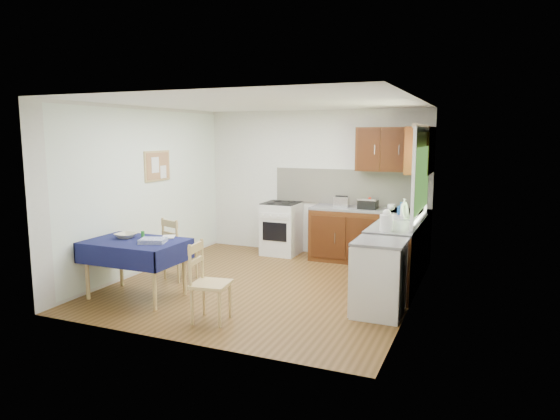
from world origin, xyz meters
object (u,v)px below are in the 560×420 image
at_px(dining_table, 135,249).
at_px(sandwich_press, 368,204).
at_px(chair_near, 207,280).
at_px(toaster, 342,202).
at_px(chair_far, 177,247).
at_px(dish_rack, 405,217).
at_px(kettle, 386,221).

height_order(dining_table, sandwich_press, sandwich_press).
bearing_deg(chair_near, toaster, -18.70).
distance_m(chair_far, toaster, 2.79).
xyz_separation_m(sandwich_press, dish_rack, (0.70, -0.73, -0.06)).
relative_size(dining_table, chair_near, 1.36).
xyz_separation_m(chair_near, toaster, (0.62, 3.27, 0.51)).
relative_size(chair_near, kettle, 3.29).
distance_m(toaster, kettle, 2.11).
bearing_deg(toaster, dish_rack, -33.41).
bearing_deg(dish_rack, toaster, 157.18).
bearing_deg(kettle, chair_far, -176.03).
height_order(chair_far, kettle, kettle).
xyz_separation_m(chair_far, kettle, (2.95, 0.20, 0.54)).
bearing_deg(dining_table, chair_far, 87.74).
bearing_deg(toaster, chair_far, -132.31).
relative_size(chair_near, toaster, 3.70).
bearing_deg(chair_far, sandwich_press, -120.54).
bearing_deg(dish_rack, kettle, -82.76).
xyz_separation_m(chair_far, chair_near, (1.24, -1.25, -0.00)).
xyz_separation_m(chair_far, sandwich_press, (2.32, 1.97, 0.51)).
relative_size(dining_table, kettle, 4.49).
bearing_deg(dining_table, chair_near, -16.24).
xyz_separation_m(chair_near, kettle, (1.71, 1.45, 0.54)).
bearing_deg(kettle, chair_near, -139.54).
xyz_separation_m(chair_near, dish_rack, (1.77, 2.49, 0.45)).
bearing_deg(dish_rack, dining_table, -134.13).
distance_m(dining_table, sandwich_press, 3.71).
height_order(dining_table, dish_rack, dish_rack).
xyz_separation_m(chair_far, toaster, (1.86, 2.02, 0.51)).
bearing_deg(toaster, dining_table, -122.79).
distance_m(chair_near, sandwich_press, 3.43).
height_order(chair_far, dish_rack, dish_rack).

